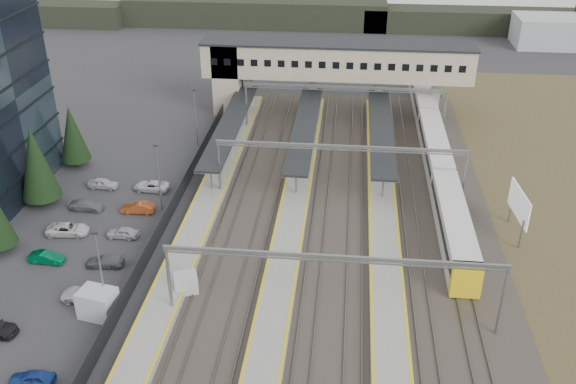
# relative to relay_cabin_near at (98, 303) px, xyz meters

# --- Properties ---
(ground) EXTENTS (220.00, 220.00, 0.00)m
(ground) POSITION_rel_relay_cabin_near_xyz_m (8.36, 8.86, -1.30)
(ground) COLOR #2B2B2D
(ground) RESTS_ON ground
(car_park) EXTENTS (10.52, 44.60, 1.27)m
(car_park) POSITION_rel_relay_cabin_near_xyz_m (-5.19, 2.66, -0.70)
(car_park) COLOR #BDBCC2
(car_park) RESTS_ON ground
(lampposts) EXTENTS (0.50, 53.25, 8.07)m
(lampposts) POSITION_rel_relay_cabin_near_xyz_m (0.36, 10.11, 3.04)
(lampposts) COLOR gray
(lampposts) RESTS_ON ground
(fence) EXTENTS (0.08, 90.00, 2.00)m
(fence) POSITION_rel_relay_cabin_near_xyz_m (1.86, 13.86, -0.30)
(fence) COLOR #26282B
(fence) RESTS_ON ground
(relay_cabin_near) EXTENTS (3.52, 2.87, 2.60)m
(relay_cabin_near) POSITION_rel_relay_cabin_near_xyz_m (0.00, 0.00, 0.00)
(relay_cabin_near) COLOR #A7AAAC
(relay_cabin_near) RESTS_ON ground
(relay_cabin_far) EXTENTS (2.60, 2.39, 1.95)m
(relay_cabin_far) POSITION_rel_relay_cabin_near_xyz_m (6.85, 4.00, -0.32)
(relay_cabin_far) COLOR #A7AAAC
(relay_cabin_far) RESTS_ON ground
(rail_corridor) EXTENTS (34.00, 90.00, 0.92)m
(rail_corridor) POSITION_rel_relay_cabin_near_xyz_m (17.70, 13.86, -1.01)
(rail_corridor) COLOR #35312A
(rail_corridor) RESTS_ON ground
(canopies) EXTENTS (23.10, 30.00, 3.28)m
(canopies) POSITION_rel_relay_cabin_near_xyz_m (15.36, 35.86, 2.62)
(canopies) COLOR black
(canopies) RESTS_ON ground
(footbridge) EXTENTS (40.40, 6.40, 11.20)m
(footbridge) POSITION_rel_relay_cabin_near_xyz_m (16.06, 50.85, 6.63)
(footbridge) COLOR tan
(footbridge) RESTS_ON ground
(gantries) EXTENTS (28.40, 62.28, 7.17)m
(gantries) POSITION_rel_relay_cabin_near_xyz_m (20.36, 11.86, 4.70)
(gantries) COLOR gray
(gantries) RESTS_ON ground
(train) EXTENTS (2.80, 58.43, 3.52)m
(train) POSITION_rel_relay_cabin_near_xyz_m (32.36, 34.34, 0.70)
(train) COLOR silver
(train) RESTS_ON ground
(billboard) EXTENTS (0.72, 6.24, 5.36)m
(billboard) POSITION_rel_relay_cabin_near_xyz_m (39.16, 17.39, 2.32)
(billboard) COLOR gray
(billboard) RESTS_ON ground
(treeline_far) EXTENTS (170.00, 19.00, 7.00)m
(treeline_far) POSITION_rel_relay_cabin_near_xyz_m (32.17, 101.13, 1.65)
(treeline_far) COLOR black
(treeline_far) RESTS_ON ground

